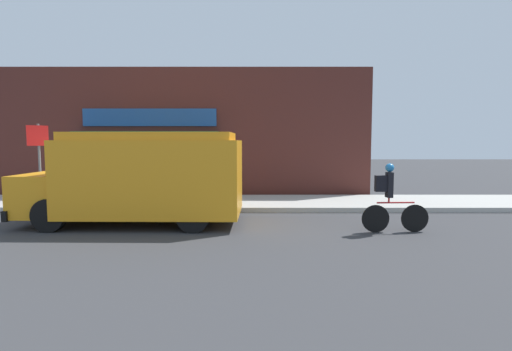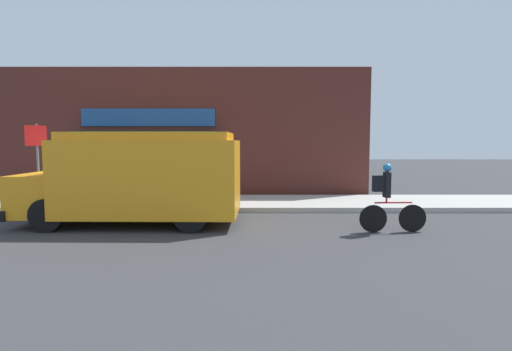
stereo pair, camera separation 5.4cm
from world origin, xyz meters
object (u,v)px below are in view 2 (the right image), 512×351
object	(u,v)px
school_bus	(141,177)
cyclist	(388,199)
trash_bin	(180,184)
stop_sign_post	(37,151)

from	to	relation	value
school_bus	cyclist	distance (m)	5.93
cyclist	trash_bin	size ratio (longest dim) A/B	1.78
cyclist	stop_sign_post	distance (m)	10.02
stop_sign_post	trash_bin	world-z (taller)	stop_sign_post
school_bus	trash_bin	xyz separation A→B (m)	(0.23, 3.94, -0.58)
school_bus	trash_bin	world-z (taller)	school_bus
school_bus	stop_sign_post	world-z (taller)	stop_sign_post
school_bus	cyclist	world-z (taller)	school_bus
cyclist	stop_sign_post	size ratio (longest dim) A/B	0.64
cyclist	stop_sign_post	bearing A→B (deg)	159.51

